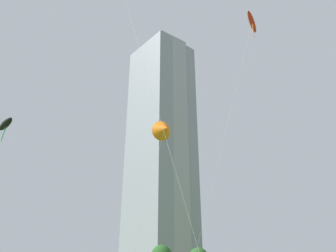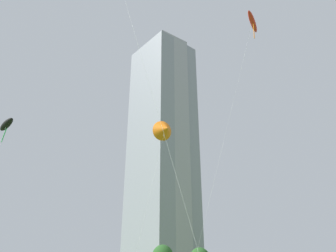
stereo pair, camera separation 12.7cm
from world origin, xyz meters
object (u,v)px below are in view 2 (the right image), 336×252
(kite_flying_0, at_px, (6,125))
(kite_flying_1, at_px, (253,22))
(kite_flying_2, at_px, (165,129))
(distant_highrise_0, at_px, (162,149))
(distant_highrise_1, at_px, (160,147))

(kite_flying_0, xyz_separation_m, kite_flying_1, (26.77, -9.94, 17.82))
(kite_flying_1, xyz_separation_m, kite_flying_2, (-9.60, 7.59, -15.46))
(kite_flying_1, relative_size, distant_highrise_0, 0.34)
(kite_flying_0, bearing_deg, distant_highrise_1, 52.73)
(kite_flying_2, bearing_deg, kite_flying_1, -38.33)
(kite_flying_2, bearing_deg, distant_highrise_1, 62.30)
(kite_flying_2, distance_m, distant_highrise_0, 98.07)
(kite_flying_2, height_order, distant_highrise_1, distant_highrise_1)
(distant_highrise_1, bearing_deg, kite_flying_2, -124.01)
(kite_flying_0, xyz_separation_m, kite_flying_2, (17.17, -2.35, 2.37))
(kite_flying_2, bearing_deg, distant_highrise_0, 61.71)
(kite_flying_2, bearing_deg, kite_flying_0, 172.21)
(kite_flying_2, xyz_separation_m, distant_highrise_1, (42.17, 80.32, 33.11))
(distant_highrise_0, relative_size, distant_highrise_1, 0.99)
(kite_flying_0, height_order, kite_flying_1, kite_flying_1)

